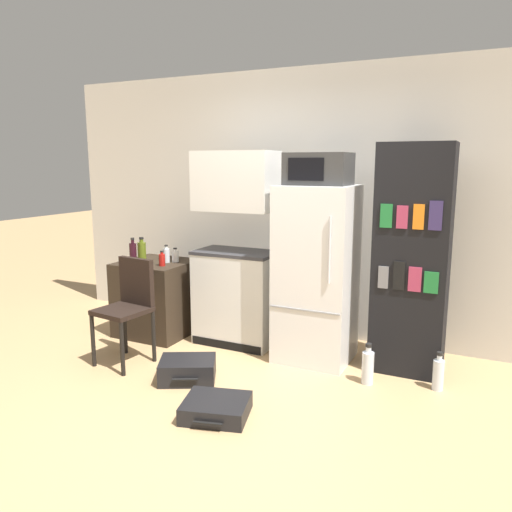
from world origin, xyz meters
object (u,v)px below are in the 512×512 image
Objects in this scene: bottle_milk_white at (175,256)px; suitcase_small_flat at (216,408)px; side_table at (157,297)px; water_bottle_front at (368,367)px; bookshelf at (411,260)px; bottle_clear_short at (166,255)px; bottle_wine_dark at (133,252)px; water_bottle_middle at (438,374)px; kitchen_hutch at (236,259)px; refrigerator at (316,274)px; microwave at (319,169)px; suitcase_large_flat at (188,370)px; chair at (129,301)px; bottle_ketchup_red at (162,260)px; bottle_olive_oil at (142,251)px.

bottle_milk_white is 1.97m from suitcase_small_flat.
bottle_milk_white is at bearing 22.01° from side_table.
side_table reaches higher than water_bottle_front.
bookshelf is at bearing 3.44° from side_table.
bookshelf reaches higher than bottle_clear_short.
bottle_wine_dark is 0.82× the size of water_bottle_middle.
side_table is 0.41× the size of kitchen_hutch.
bottle_milk_white is (-2.30, -0.07, -0.14)m from bookshelf.
kitchen_hutch reaches higher than bottle_milk_white.
bottle_milk_white is (-1.51, 0.03, 0.04)m from refrigerator.
water_bottle_front is at bearing -29.67° from microwave.
bottle_clear_short is at bearing -172.27° from kitchen_hutch.
bookshelf is at bearing 5.02° from suitcase_large_flat.
chair is (-1.46, -0.77, -0.22)m from refrigerator.
bottle_ketchup_red is (0.19, -0.15, 0.44)m from side_table.
chair is (0.41, -0.57, -0.31)m from bottle_wine_dark.
bottle_olive_oil is 1.54m from suitcase_large_flat.
bottle_wine_dark is 0.27× the size of chair.
kitchen_hutch reaches higher than microwave.
water_bottle_front is at bearing -166.26° from water_bottle_middle.
bookshelf is at bearing 37.81° from suitcase_small_flat.
water_bottle_middle is at bearing -2.94° from side_table.
bottle_ketchup_red is at bearing -17.97° from bottle_olive_oil.
bottle_olive_oil is (-2.63, -0.19, -0.09)m from bookshelf.
bottle_ketchup_red reaches higher than suitcase_small_flat.
refrigerator is 6.16× the size of bottle_wine_dark.
bottle_wine_dark is (-1.87, -0.19, -0.83)m from microwave.
side_table is at bearing 39.83° from bottle_wine_dark.
side_table is 5.25× the size of bottle_milk_white.
bookshelf is at bearing 135.09° from water_bottle_middle.
suitcase_small_flat is at bearing -41.73° from bottle_ketchup_red.
microwave is 2.02m from bottle_olive_oil.
bottle_olive_oil reaches higher than suitcase_large_flat.
suitcase_large_flat is 0.66m from suitcase_small_flat.
suitcase_large_flat is at bearing 125.75° from suitcase_small_flat.
kitchen_hutch is at bearing -178.73° from bookshelf.
bottle_olive_oil is 0.80× the size of water_bottle_middle.
kitchen_hutch is 0.97× the size of bookshelf.
refrigerator is 8.67× the size of bottle_clear_short.
bookshelf is 1.97m from suitcase_small_flat.
microwave reaches higher than suitcase_small_flat.
suitcase_small_flat is (0.56, -1.37, -0.78)m from kitchen_hutch.
bottle_clear_short is at bearing 5.93° from side_table.
bottle_ketchup_red is at bearing 109.21° from suitcase_large_flat.
bookshelf is 2.64m from bottle_olive_oil.
side_table reaches higher than water_bottle_middle.
refrigerator is 1.53m from bottle_ketchup_red.
bottle_wine_dark is at bearing -148.62° from bottle_milk_white.
kitchen_hutch is at bearing 172.37° from water_bottle_middle.
refrigerator is 10.81× the size of bottle_milk_white.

